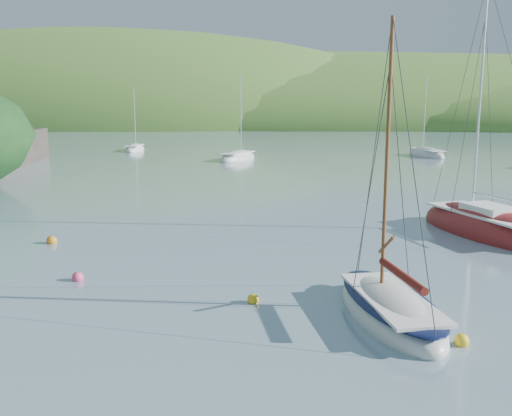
# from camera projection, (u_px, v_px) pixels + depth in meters

# --- Properties ---
(ground) EXTENTS (700.00, 700.00, 0.00)m
(ground) POSITION_uv_depth(u_px,v_px,m) (204.00, 318.00, 17.48)
(ground) COLOR slate
(ground) RESTS_ON ground
(shoreline_hills) EXTENTS (690.00, 135.00, 56.00)m
(shoreline_hills) POSITION_uv_depth(u_px,v_px,m) (252.00, 123.00, 187.29)
(shoreline_hills) COLOR #44732B
(shoreline_hills) RESTS_ON ground
(daysailer_white) EXTENTS (3.59, 6.65, 9.69)m
(daysailer_white) POSITION_uv_depth(u_px,v_px,m) (390.00, 310.00, 17.54)
(daysailer_white) COLOR silver
(daysailer_white) RESTS_ON ground
(sloop_red) EXTENTS (6.23, 9.68, 13.56)m
(sloop_red) POSITION_uv_depth(u_px,v_px,m) (486.00, 230.00, 28.60)
(sloop_red) COLOR maroon
(sloop_red) RESTS_ON ground
(distant_sloop_a) EXTENTS (5.00, 7.75, 10.44)m
(distant_sloop_a) POSITION_uv_depth(u_px,v_px,m) (238.00, 158.00, 65.66)
(distant_sloop_a) COLOR silver
(distant_sloop_a) RESTS_ON ground
(distant_sloop_b) EXTENTS (4.50, 7.85, 10.59)m
(distant_sloop_b) POSITION_uv_depth(u_px,v_px,m) (426.00, 155.00, 70.02)
(distant_sloop_b) COLOR silver
(distant_sloop_b) RESTS_ON ground
(distant_sloop_c) EXTENTS (2.55, 6.50, 9.14)m
(distant_sloop_c) POSITION_uv_depth(u_px,v_px,m) (135.00, 150.00, 78.09)
(distant_sloop_c) COLOR silver
(distant_sloop_c) RESTS_ON ground
(mooring_buoys) EXTENTS (23.46, 11.21, 0.49)m
(mooring_buoys) POSITION_uv_depth(u_px,v_px,m) (245.00, 268.00, 22.36)
(mooring_buoys) COLOR yellow
(mooring_buoys) RESTS_ON ground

